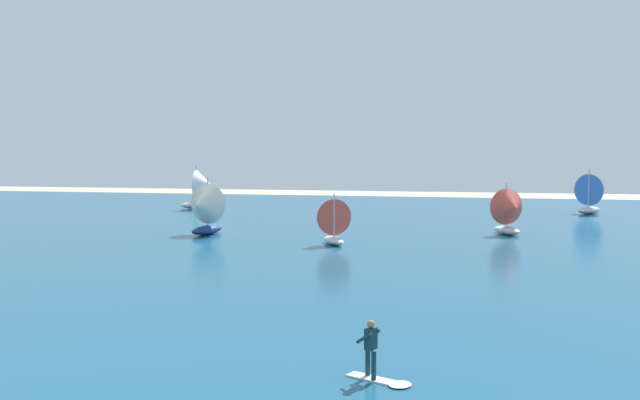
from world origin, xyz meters
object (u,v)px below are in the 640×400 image
object	(u,v)px
sailboat_outermost	(203,189)
sailboat_heeled_over	(331,221)
kitesurfer	(377,359)
sailboat_center_horizon	(592,193)
sailboat_mid_left	(203,209)
sailboat_trailing	(510,211)

from	to	relation	value
sailboat_outermost	sailboat_heeled_over	distance (m)	31.91
kitesurfer	sailboat_heeled_over	xyz separation A→B (m)	(-7.21, 28.37, 0.98)
sailboat_center_horizon	kitesurfer	bearing A→B (deg)	-103.28
sailboat_center_horizon	sailboat_heeled_over	bearing A→B (deg)	-125.71
sailboat_mid_left	sailboat_outermost	size ratio (longest dim) A/B	0.91
sailboat_mid_left	sailboat_outermost	distance (m)	24.33
sailboat_mid_left	sailboat_outermost	bearing A→B (deg)	111.84
kitesurfer	sailboat_trailing	world-z (taller)	sailboat_trailing
sailboat_trailing	sailboat_heeled_over	bearing A→B (deg)	-146.85
kitesurfer	sailboat_center_horizon	distance (m)	58.77
kitesurfer	sailboat_trailing	xyz separation A→B (m)	(4.83, 36.24, 1.18)
sailboat_trailing	sailboat_center_horizon	xyz separation A→B (m)	(8.67, 20.94, 0.26)
sailboat_mid_left	sailboat_center_horizon	world-z (taller)	sailboat_center_horizon
sailboat_heeled_over	sailboat_center_horizon	distance (m)	35.48
sailboat_trailing	sailboat_center_horizon	size ratio (longest dim) A/B	0.87
sailboat_mid_left	sailboat_outermost	xyz separation A→B (m)	(-9.05, 22.58, 0.19)
sailboat_outermost	sailboat_heeled_over	world-z (taller)	sailboat_outermost
kitesurfer	sailboat_heeled_over	bearing A→B (deg)	104.26
kitesurfer	sailboat_outermost	bearing A→B (deg)	116.39
kitesurfer	sailboat_outermost	world-z (taller)	sailboat_outermost
sailboat_heeled_over	sailboat_trailing	distance (m)	14.38
sailboat_mid_left	sailboat_trailing	distance (m)	23.00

